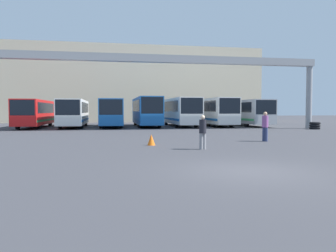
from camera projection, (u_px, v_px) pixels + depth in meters
ground_plane at (249, 171)px, 10.13m from camera, size 200.00×200.00×0.00m
building_backdrop at (134, 86)px, 56.75m from camera, size 41.63×12.00×12.16m
overhead_gantry at (154, 66)px, 30.92m from camera, size 32.94×0.80×7.12m
bus_slot_0 at (35, 112)px, 35.79m from camera, size 2.44×10.69×2.98m
bus_slot_1 at (74, 112)px, 36.87m from camera, size 2.52×11.42×3.02m
bus_slot_2 at (111, 111)px, 37.27m from camera, size 2.50×10.78×3.07m
bus_slot_3 at (146, 110)px, 38.11m from camera, size 2.46×11.03×3.33m
bus_slot_4 at (180, 110)px, 39.11m from camera, size 2.57×11.58×3.28m
bus_slot_5 at (213, 110)px, 39.58m from camera, size 2.53×11.08×3.28m
bus_slot_6 at (244, 111)px, 40.63m from camera, size 2.58×11.74×3.09m
pedestrian_far_center at (203, 131)px, 15.76m from camera, size 0.34×0.34×1.65m
pedestrian_near_left at (265, 126)px, 19.85m from camera, size 0.37×0.37×1.79m
traffic_cone at (151, 140)px, 17.63m from camera, size 0.43×0.43×0.60m
tire_stack at (315, 126)px, 32.59m from camera, size 1.04×1.04×0.72m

